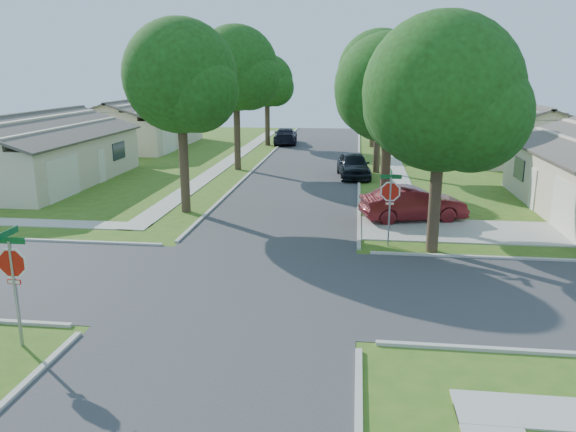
# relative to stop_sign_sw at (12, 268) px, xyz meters

# --- Properties ---
(ground) EXTENTS (100.00, 100.00, 0.00)m
(ground) POSITION_rel_stop_sign_sw_xyz_m (4.70, 4.70, -2.03)
(ground) COLOR #345D19
(ground) RESTS_ON ground
(road_ns) EXTENTS (7.00, 100.00, 0.02)m
(road_ns) POSITION_rel_stop_sign_sw_xyz_m (4.70, 4.70, -2.03)
(road_ns) COLOR #333335
(road_ns) RESTS_ON ground
(sidewalk_ne) EXTENTS (1.20, 40.00, 0.04)m
(sidewalk_ne) POSITION_rel_stop_sign_sw_xyz_m (10.80, 30.70, -2.01)
(sidewalk_ne) COLOR #9E9B91
(sidewalk_ne) RESTS_ON ground
(sidewalk_nw) EXTENTS (1.20, 40.00, 0.04)m
(sidewalk_nw) POSITION_rel_stop_sign_sw_xyz_m (-1.40, 30.70, -2.01)
(sidewalk_nw) COLOR #9E9B91
(sidewalk_nw) RESTS_ON ground
(driveway) EXTENTS (8.80, 3.60, 0.05)m
(driveway) POSITION_rel_stop_sign_sw_xyz_m (12.60, 11.80, -2.01)
(driveway) COLOR #9E9B91
(driveway) RESTS_ON ground
(stop_sign_sw) EXTENTS (1.05, 0.80, 2.98)m
(stop_sign_sw) POSITION_rel_stop_sign_sw_xyz_m (0.00, 0.00, 0.00)
(stop_sign_sw) COLOR gray
(stop_sign_sw) RESTS_ON ground
(stop_sign_ne) EXTENTS (1.05, 0.80, 2.98)m
(stop_sign_ne) POSITION_rel_stop_sign_sw_xyz_m (9.40, 9.40, 0.00)
(stop_sign_ne) COLOR gray
(stop_sign_ne) RESTS_ON ground
(tree_e_near) EXTENTS (4.97, 4.80, 8.28)m
(tree_e_near) POSITION_rel_stop_sign_sw_xyz_m (9.45, 13.71, 3.61)
(tree_e_near) COLOR #38281C
(tree_e_near) RESTS_ON ground
(tree_e_mid) EXTENTS (5.59, 5.40, 9.21)m
(tree_e_mid) POSITION_rel_stop_sign_sw_xyz_m (9.46, 25.71, 4.22)
(tree_e_mid) COLOR #38281C
(tree_e_mid) RESTS_ON ground
(tree_e_far) EXTENTS (5.17, 5.00, 8.72)m
(tree_e_far) POSITION_rel_stop_sign_sw_xyz_m (9.45, 38.71, 3.95)
(tree_e_far) COLOR #38281C
(tree_e_far) RESTS_ON ground
(tree_w_near) EXTENTS (5.38, 5.20, 8.97)m
(tree_w_near) POSITION_rel_stop_sign_sw_xyz_m (0.06, 13.71, 4.08)
(tree_w_near) COLOR #38281C
(tree_w_near) RESTS_ON ground
(tree_w_mid) EXTENTS (5.80, 5.60, 9.56)m
(tree_w_mid) POSITION_rel_stop_sign_sw_xyz_m (0.06, 25.71, 4.46)
(tree_w_mid) COLOR #38281C
(tree_w_mid) RESTS_ON ground
(tree_w_far) EXTENTS (4.76, 4.60, 8.04)m
(tree_w_far) POSITION_rel_stop_sign_sw_xyz_m (0.05, 38.71, 3.48)
(tree_w_far) COLOR #38281C
(tree_w_far) RESTS_ON ground
(tree_ne_corner) EXTENTS (5.80, 5.60, 8.66)m
(tree_ne_corner) POSITION_rel_stop_sign_sw_xyz_m (11.06, 8.91, 3.56)
(tree_ne_corner) COLOR #38281C
(tree_ne_corner) RESTS_ON ground
(house_ne_far) EXTENTS (8.42, 13.60, 4.23)m
(house_ne_far) POSITION_rel_stop_sign_sw_xyz_m (20.69, 33.70, -0.51)
(house_ne_far) COLOR beige
(house_ne_far) RESTS_ON ground
(house_nw_near) EXTENTS (8.42, 13.60, 4.23)m
(house_nw_near) POSITION_rel_stop_sign_sw_xyz_m (-11.29, 19.70, -0.51)
(house_nw_near) COLOR beige
(house_nw_near) RESTS_ON ground
(house_nw_far) EXTENTS (8.42, 13.60, 4.23)m
(house_nw_far) POSITION_rel_stop_sign_sw_xyz_m (-11.29, 36.70, -0.51)
(house_nw_far) COLOR beige
(house_nw_far) RESTS_ON ground
(car_driveway) EXTENTS (4.94, 2.81, 1.54)m
(car_driveway) POSITION_rel_stop_sign_sw_xyz_m (10.70, 13.40, -1.26)
(car_driveway) COLOR #4A0F12
(car_driveway) RESTS_ON ground
(car_curb_east) EXTENTS (2.43, 4.84, 1.58)m
(car_curb_east) POSITION_rel_stop_sign_sw_xyz_m (7.90, 23.77, -1.24)
(car_curb_east) COLOR black
(car_curb_east) RESTS_ON ground
(car_curb_west) EXTENTS (2.56, 5.32, 1.50)m
(car_curb_west) POSITION_rel_stop_sign_sw_xyz_m (1.50, 39.84, -1.28)
(car_curb_west) COLOR black
(car_curb_west) RESTS_ON ground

